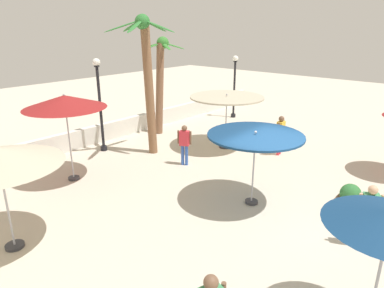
# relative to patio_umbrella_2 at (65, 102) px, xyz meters

# --- Properties ---
(ground_plane) EXTENTS (56.00, 56.00, 0.00)m
(ground_plane) POSITION_rel_patio_umbrella_2_xyz_m (2.60, -6.62, -2.80)
(ground_plane) COLOR beige
(boundary_wall) EXTENTS (25.20, 0.30, 0.83)m
(boundary_wall) POSITION_rel_patio_umbrella_2_xyz_m (2.60, 2.81, -2.38)
(boundary_wall) COLOR silver
(boundary_wall) RESTS_ON ground_plane
(patio_umbrella_2) EXTENTS (2.73, 2.73, 3.07)m
(patio_umbrella_2) POSITION_rel_patio_umbrella_2_xyz_m (0.00, 0.00, 0.00)
(patio_umbrella_2) COLOR #333338
(patio_umbrella_2) RESTS_ON ground_plane
(patio_umbrella_3) EXTENTS (2.80, 2.80, 2.33)m
(patio_umbrella_3) POSITION_rel_patio_umbrella_2_xyz_m (2.65, -5.71, -0.67)
(patio_umbrella_3) COLOR #333338
(patio_umbrella_3) RESTS_ON ground_plane
(patio_umbrella_4) EXTENTS (3.17, 3.17, 2.42)m
(patio_umbrella_4) POSITION_rel_patio_umbrella_2_xyz_m (6.31, -2.07, -0.61)
(patio_umbrella_4) COLOR #333338
(patio_umbrella_4) RESTS_ON ground_plane
(palm_tree_0) EXTENTS (2.78, 2.89, 5.61)m
(palm_tree_0) POSITION_rel_patio_umbrella_2_xyz_m (3.58, -0.11, 0.62)
(palm_tree_0) COLOR brown
(palm_tree_0) RESTS_ON ground_plane
(palm_tree_1) EXTENTS (2.20, 2.07, 4.70)m
(palm_tree_1) POSITION_rel_patio_umbrella_2_xyz_m (6.10, 1.75, 0.10)
(palm_tree_1) COLOR brown
(palm_tree_1) RESTS_ON ground_plane
(lamp_post_0) EXTENTS (0.31, 0.31, 3.94)m
(lamp_post_0) POSITION_rel_patio_umbrella_2_xyz_m (2.49, 1.70, -0.59)
(lamp_post_0) COLOR black
(lamp_post_0) RESTS_ON ground_plane
(lamp_post_1) EXTENTS (0.33, 0.33, 3.58)m
(lamp_post_1) POSITION_rel_patio_umbrella_2_xyz_m (11.00, 0.73, -0.74)
(lamp_post_1) COLOR black
(lamp_post_1) RESTS_ON ground_plane
(guest_1) EXTENTS (0.39, 0.49, 1.65)m
(guest_1) POSITION_rel_patio_umbrella_2_xyz_m (2.59, -8.97, -1.80)
(guest_1) COLOR #3359B2
(guest_1) RESTS_ON ground_plane
(guest_2) EXTENTS (0.56, 0.26, 1.68)m
(guest_2) POSITION_rel_patio_umbrella_2_xyz_m (7.05, -4.33, -1.78)
(guest_2) COLOR #D8333F
(guest_2) RESTS_ON ground_plane
(guest_3) EXTENTS (0.38, 0.51, 1.61)m
(guest_3) POSITION_rel_patio_umbrella_2_xyz_m (3.59, -2.08, -1.83)
(guest_3) COLOR #3359B2
(guest_3) RESTS_ON ground_plane
(planter) EXTENTS (0.70, 0.70, 0.85)m
(planter) POSITION_rel_patio_umbrella_2_xyz_m (4.13, -8.12, -2.41)
(planter) COLOR brown
(planter) RESTS_ON ground_plane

